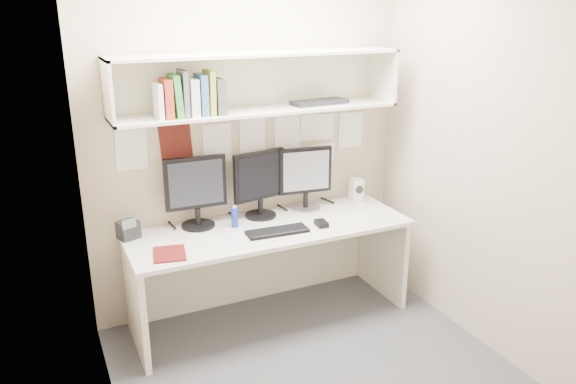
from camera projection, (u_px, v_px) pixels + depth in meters
name	position (u px, v px, depth m)	size (l,w,h in m)	color
floor	(310.00, 364.00, 3.64)	(2.40, 2.00, 0.01)	#424146
wall_back	(250.00, 137.00, 4.09)	(2.40, 0.02, 2.60)	tan
wall_front	(421.00, 234.00, 2.37)	(2.40, 0.02, 2.60)	tan
wall_left	(96.00, 202.00, 2.75)	(0.02, 2.00, 2.60)	tan
wall_right	(474.00, 151.00, 3.71)	(0.02, 2.00, 2.60)	tan
desk	(270.00, 273.00, 4.08)	(2.00, 0.70, 0.73)	beige
overhead_hutch	(256.00, 82.00, 3.84)	(2.00, 0.38, 0.40)	silver
pinned_papers	(250.00, 144.00, 4.10)	(1.92, 0.01, 0.48)	white
monitor_left	(196.00, 190.00, 3.89)	(0.43, 0.24, 0.51)	black
monitor_center	(260.00, 182.00, 4.08)	(0.42, 0.23, 0.49)	black
monitor_right	(305.00, 176.00, 4.23)	(0.41, 0.23, 0.48)	#A5A5AA
keyboard	(277.00, 231.00, 3.85)	(0.43, 0.15, 0.02)	black
mouse	(321.00, 223.00, 3.97)	(0.07, 0.12, 0.04)	black
speaker	(356.00, 190.00, 4.45)	(0.10, 0.10, 0.18)	silver
blue_bottle	(235.00, 217.00, 3.94)	(0.05, 0.05, 0.15)	navy
maroon_notebook	(169.00, 254.00, 3.51)	(0.20, 0.24, 0.01)	#560F0E
desk_phone	(128.00, 230.00, 3.75)	(0.16, 0.16, 0.16)	black
book_stack	(190.00, 96.00, 3.56)	(0.43, 0.18, 0.29)	white
hutch_tray	(319.00, 102.00, 4.03)	(0.41, 0.16, 0.03)	black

